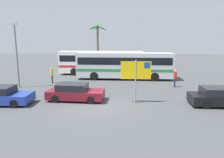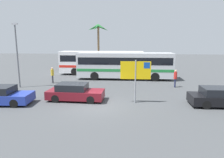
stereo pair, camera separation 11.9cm
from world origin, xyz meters
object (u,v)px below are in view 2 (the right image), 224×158
Objects in this scene: ferry_sign at (136,72)px; car_maroon at (75,92)px; car_black at (222,97)px; pedestrian_crossing_lot at (52,74)px; pedestrian_near_sign at (175,77)px; bus_front_coach at (125,64)px; car_blue at (0,95)px; bus_rear_coach at (102,62)px.

car_maroon is (-4.68, 0.28, -1.69)m from ferry_sign.
ferry_sign is at bearing 177.56° from car_black.
car_black is 2.58× the size of pedestrian_crossing_lot.
car_black is 2.57× the size of pedestrian_near_sign.
car_black is (7.07, -9.90, -1.15)m from bus_front_coach.
bus_front_coach reaches higher than car_maroon.
car_blue is 2.54× the size of pedestrian_crossing_lot.
bus_rear_coach is at bearing 135.31° from bus_front_coach.
pedestrian_near_sign reaches higher than car_maroon.
ferry_sign is 0.73× the size of car_maroon.
ferry_sign is at bearing -67.77° from pedestrian_crossing_lot.
bus_front_coach is 10.14m from car_maroon.
bus_rear_coach reaches higher than car_black.
pedestrian_crossing_lot is at bearing 125.68° from car_maroon.
car_black is at bearing -63.92° from pedestrian_near_sign.
bus_front_coach is 2.54× the size of car_blue.
car_blue is 5.36m from car_maroon.
bus_rear_coach is 12.67m from car_maroon.
ferry_sign reaches higher than car_blue.
bus_rear_coach is at bearing 146.11° from pedestrian_near_sign.
bus_front_coach is at bearing 95.41° from ferry_sign.
bus_rear_coach reaches higher than car_blue.
bus_rear_coach is 11.17m from pedestrian_near_sign.
bus_front_coach is 4.59m from bus_rear_coach.
car_black is at bearing -55.84° from pedestrian_crossing_lot.
ferry_sign is (1.03, -9.67, 0.54)m from bus_front_coach.
bus_front_coach is at bearing 70.48° from car_maroon.
bus_rear_coach is at bearing 64.61° from car_blue.
pedestrian_near_sign is (5.11, -4.12, -0.74)m from bus_front_coach.
car_maroon is 2.49× the size of pedestrian_crossing_lot.
car_black is (15.90, 0.88, 0.00)m from car_blue.
bus_front_coach is 6.61m from pedestrian_near_sign.
car_maroon is at bearing -141.63° from pedestrian_near_sign.
pedestrian_crossing_lot is at bearing 78.73° from car_blue.
car_blue is 7.66m from pedestrian_crossing_lot.
car_blue is at bearing -174.26° from ferry_sign.
car_blue is at bearing -129.14° from pedestrian_crossing_lot.
pedestrian_crossing_lot is (-4.56, -6.42, -0.75)m from bus_rear_coach.
car_black is (10.33, -13.13, -1.15)m from bus_rear_coach.
car_black is 16.34m from pedestrian_crossing_lot.
pedestrian_near_sign reaches higher than pedestrian_crossing_lot.
bus_front_coach is at bearing -9.37° from pedestrian_crossing_lot.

